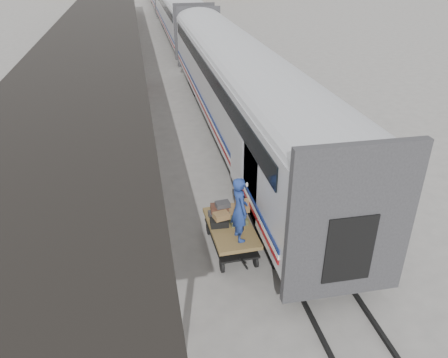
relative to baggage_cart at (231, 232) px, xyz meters
The scene contains 9 objects.
ground 1.51m from the baggage_cart, 143.42° to the left, with size 160.00×160.00×0.00m, color slate.
train 34.73m from the baggage_cart, 86.54° to the left, with size 3.45×76.01×4.01m.
canopy 25.44m from the baggage_cart, 100.28° to the left, with size 4.90×64.30×4.15m.
rails 34.88m from the baggage_cart, 86.55° to the left, with size 1.54×150.00×0.12m.
baggage_cart is the anchor object (origin of this frame).
suitcase_stack 0.56m from the baggage_cart, 105.66° to the left, with size 1.16×1.12×0.57m.
luggage_tug 18.18m from the baggage_cart, 99.75° to the left, with size 1.41×1.90×1.50m.
porter 1.35m from the baggage_cart, 81.18° to the right, with size 0.70×0.46×1.93m, color navy.
pedestrian 16.14m from the baggage_cart, 104.57° to the left, with size 1.02×0.42×1.74m, color black.
Camera 1 is at (-1.20, -11.39, 8.19)m, focal length 35.00 mm.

